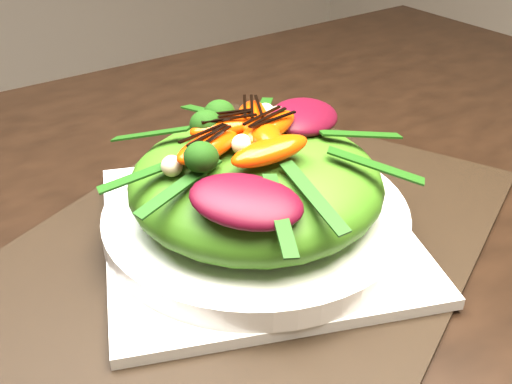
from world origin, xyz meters
TOP-DOWN VIEW (x-y plane):
  - dining_table at (0.00, 0.00)m, footprint 1.60×0.90m
  - placemat at (0.09, -0.04)m, footprint 0.58×0.52m
  - plate_base at (0.09, -0.04)m, footprint 0.34×0.34m
  - salad_bowl at (0.09, -0.04)m, footprint 0.32×0.32m
  - lettuce_mound at (0.09, -0.04)m, footprint 0.24×0.24m
  - radicchio_leaf at (0.15, -0.02)m, footprint 0.10×0.08m
  - orange_segment at (0.07, -0.03)m, footprint 0.07×0.06m
  - broccoli_floret at (0.02, -0.02)m, footprint 0.05×0.05m
  - macadamia_nut at (0.11, -0.08)m, footprint 0.02×0.02m
  - balsamic_drizzle at (0.07, -0.03)m, footprint 0.04×0.03m

SIDE VIEW (x-z plane):
  - dining_table at x=0.00m, z-range 0.35..1.10m
  - placemat at x=0.09m, z-range 0.75..0.75m
  - plate_base at x=0.09m, z-range 0.75..0.76m
  - salad_bowl at x=0.09m, z-range 0.76..0.78m
  - lettuce_mound at x=0.09m, z-range 0.77..0.85m
  - radicchio_leaf at x=0.15m, z-range 0.84..0.86m
  - macadamia_nut at x=0.11m, z-range 0.84..0.86m
  - orange_segment at x=0.07m, z-range 0.85..0.86m
  - broccoli_floret at x=0.02m, z-range 0.84..0.87m
  - balsamic_drizzle at x=0.07m, z-range 0.86..0.86m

